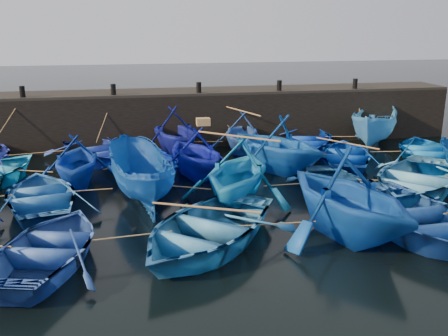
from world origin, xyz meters
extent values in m
plane|color=black|center=(0.00, 0.00, 0.00)|extent=(120.00, 120.00, 0.00)
cube|color=black|center=(0.00, 10.50, 1.25)|extent=(26.00, 2.50, 2.50)
cube|color=black|center=(0.00, 10.50, 2.56)|extent=(26.00, 2.50, 0.12)
cylinder|color=black|center=(-8.00, 9.60, 2.87)|extent=(0.24, 0.24, 0.50)
cylinder|color=black|center=(-4.00, 9.60, 2.87)|extent=(0.24, 0.24, 0.50)
cylinder|color=black|center=(0.00, 9.60, 2.87)|extent=(0.24, 0.24, 0.50)
cylinder|color=black|center=(4.00, 9.60, 2.87)|extent=(0.24, 0.24, 0.50)
cylinder|color=black|center=(8.00, 9.60, 2.87)|extent=(0.24, 0.24, 0.50)
imported|color=navy|center=(-4.90, 7.66, 0.51)|extent=(5.30, 5.99, 1.03)
imported|color=navy|center=(-1.33, 8.19, 1.11)|extent=(4.50, 4.94, 2.22)
imported|color=#244FAE|center=(1.76, 7.99, 0.96)|extent=(4.16, 4.47, 1.92)
imported|color=#02278F|center=(5.04, 8.08, 0.49)|extent=(4.12, 5.20, 0.97)
imported|color=#3579C8|center=(8.34, 7.79, 0.99)|extent=(4.56, 5.31, 1.99)
imported|color=#0C35A2|center=(-5.32, 4.37, 1.00)|extent=(3.32, 3.84, 2.01)
imported|color=#0627C8|center=(-2.72, 4.63, 0.51)|extent=(3.86, 5.14, 1.02)
imported|color=#0A14A3|center=(-0.86, 4.53, 1.03)|extent=(4.38, 4.74, 2.06)
imported|color=blue|center=(2.47, 4.66, 1.20)|extent=(5.76, 5.95, 2.40)
imported|color=#033292|center=(5.60, 4.95, 0.47)|extent=(4.69, 5.43, 0.94)
imported|color=blue|center=(9.22, 4.74, 0.50)|extent=(4.89, 5.70, 1.00)
imported|color=#1B5293|center=(-6.27, 1.97, 0.48)|extent=(4.23, 5.25, 0.97)
imported|color=navy|center=(-3.11, 2.01, 0.95)|extent=(2.64, 5.13, 1.89)
imported|color=blue|center=(0.10, 1.32, 1.14)|extent=(5.30, 5.56, 2.28)
imported|color=navy|center=(3.57, 1.36, 0.43)|extent=(3.52, 4.53, 0.86)
imported|color=#367CCC|center=(6.48, 1.06, 0.58)|extent=(6.76, 6.78, 1.16)
imported|color=navy|center=(-5.46, -2.08, 0.47)|extent=(4.32, 5.24, 0.94)
imported|color=#23649F|center=(-1.47, -1.87, 0.56)|extent=(6.43, 6.66, 1.13)
imported|color=#0A42A0|center=(2.52, -1.96, 1.29)|extent=(5.45, 5.91, 2.58)
imported|color=#194890|center=(4.56, -2.11, 0.56)|extent=(4.13, 5.60, 1.13)
cube|color=olive|center=(-0.56, 4.53, 2.20)|extent=(0.52, 0.36, 0.28)
cylinder|color=tan|center=(-7.15, 7.43, 0.55)|extent=(2.71, 0.50, 0.04)
cylinder|color=tan|center=(-3.12, 7.93, 0.55)|extent=(1.77, 0.56, 0.04)
cylinder|color=tan|center=(0.21, 8.09, 0.55)|extent=(1.30, 0.24, 0.04)
cylinder|color=tan|center=(3.40, 8.03, 0.55)|extent=(1.47, 0.13, 0.04)
cylinder|color=tan|center=(6.69, 7.93, 0.55)|extent=(1.51, 0.33, 0.04)
cylinder|color=tan|center=(-6.98, 4.66, 0.55)|extent=(1.54, 0.62, 0.04)
cylinder|color=tan|center=(-4.02, 4.50, 0.55)|extent=(0.81, 0.29, 0.04)
cylinder|color=tan|center=(-1.79, 4.58, 0.55)|extent=(0.09, 0.12, 0.04)
cylinder|color=tan|center=(0.81, 4.59, 0.55)|extent=(1.54, 0.17, 0.04)
cylinder|color=tan|center=(4.04, 4.80, 0.55)|extent=(1.33, 0.32, 0.04)
cylinder|color=tan|center=(7.41, 4.84, 0.55)|extent=(1.82, 0.24, 0.04)
cylinder|color=tan|center=(-4.69, 1.99, 0.55)|extent=(1.36, 0.08, 0.04)
cylinder|color=tan|center=(-1.50, 1.67, 0.55)|extent=(1.43, 0.72, 0.04)
cylinder|color=tan|center=(1.84, 1.34, 0.55)|extent=(1.67, 0.07, 0.04)
cylinder|color=tan|center=(5.03, 1.21, 0.55)|extent=(1.12, 0.33, 0.04)
cylinder|color=tan|center=(-3.47, -1.98, 0.55)|extent=(2.19, 0.24, 0.04)
cylinder|color=tan|center=(0.53, -1.92, 0.55)|extent=(2.20, 0.12, 0.04)
cylinder|color=tan|center=(3.54, -2.04, 0.55)|extent=(0.26, 0.19, 0.04)
cylinder|color=tan|center=(-8.70, 8.95, 1.58)|extent=(1.45, 1.15, 2.09)
cylinder|color=tan|center=(-4.45, 9.18, 1.58)|extent=(0.95, 0.68, 2.09)
cylinder|color=tan|center=(-0.67, 9.44, 1.58)|extent=(1.37, 0.15, 2.09)
cylinder|color=tan|center=(0.88, 9.34, 1.58)|extent=(1.80, 0.35, 2.09)
cylinder|color=tan|center=(4.52, 9.39, 1.58)|extent=(1.07, 0.26, 2.09)
cylinder|color=tan|center=(8.17, 9.24, 1.58)|extent=(0.39, 0.56, 2.08)
cylinder|color=#99724C|center=(1.76, 7.99, 1.95)|extent=(1.08, 2.84, 0.06)
cylinder|color=#99724C|center=(5.60, 4.95, 0.97)|extent=(1.77, 2.49, 0.06)
cylinder|color=#99724C|center=(0.10, 1.32, 2.31)|extent=(2.34, 1.97, 0.06)
cylinder|color=#99724C|center=(-1.47, -1.87, 1.16)|extent=(2.74, 1.32, 0.06)
camera|label=1|loc=(-3.32, -14.13, 5.90)|focal=40.00mm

